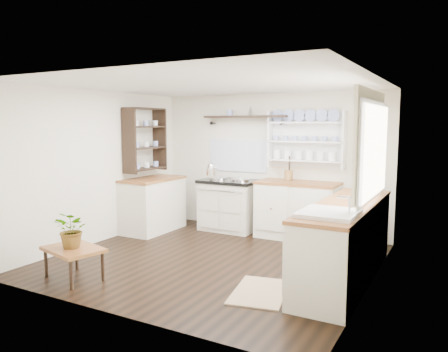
# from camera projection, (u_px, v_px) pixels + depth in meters

# --- Properties ---
(floor) EXTENTS (4.00, 3.80, 0.01)m
(floor) POSITION_uv_depth(u_px,v_px,m) (213.00, 260.00, 5.81)
(floor) COLOR black
(floor) RESTS_ON ground
(wall_back) EXTENTS (4.00, 0.02, 2.30)m
(wall_back) POSITION_uv_depth(u_px,v_px,m) (270.00, 163.00, 7.32)
(wall_back) COLOR silver
(wall_back) RESTS_ON ground
(wall_right) EXTENTS (0.02, 3.80, 2.30)m
(wall_right) POSITION_uv_depth(u_px,v_px,m) (373.00, 184.00, 4.71)
(wall_right) COLOR silver
(wall_right) RESTS_ON ground
(wall_left) EXTENTS (0.02, 3.80, 2.30)m
(wall_left) POSITION_uv_depth(u_px,v_px,m) (99.00, 167.00, 6.62)
(wall_left) COLOR silver
(wall_left) RESTS_ON ground
(ceiling) EXTENTS (4.00, 3.80, 0.01)m
(ceiling) POSITION_uv_depth(u_px,v_px,m) (213.00, 84.00, 5.53)
(ceiling) COLOR white
(ceiling) RESTS_ON wall_back
(window) EXTENTS (0.08, 1.55, 1.22)m
(window) POSITION_uv_depth(u_px,v_px,m) (372.00, 145.00, 4.82)
(window) COLOR white
(window) RESTS_ON wall_right
(aga_cooker) EXTENTS (0.96, 0.67, 0.89)m
(aga_cooker) POSITION_uv_depth(u_px,v_px,m) (229.00, 204.00, 7.41)
(aga_cooker) COLOR beige
(aga_cooker) RESTS_ON floor
(back_cabinets) EXTENTS (1.27, 0.63, 0.90)m
(back_cabinets) POSITION_uv_depth(u_px,v_px,m) (297.00, 210.00, 6.86)
(back_cabinets) COLOR beige
(back_cabinets) RESTS_ON floor
(right_cabinets) EXTENTS (0.62, 2.43, 0.90)m
(right_cabinets) POSITION_uv_depth(u_px,v_px,m) (345.00, 241.00, 5.03)
(right_cabinets) COLOR beige
(right_cabinets) RESTS_ON floor
(belfast_sink) EXTENTS (0.55, 0.60, 0.45)m
(belfast_sink) POSITION_uv_depth(u_px,v_px,m) (328.00, 225.00, 4.33)
(belfast_sink) COLOR white
(belfast_sink) RESTS_ON right_cabinets
(left_cabinets) EXTENTS (0.62, 1.13, 0.90)m
(left_cabinets) POSITION_uv_depth(u_px,v_px,m) (153.00, 204.00, 7.35)
(left_cabinets) COLOR beige
(left_cabinets) RESTS_ON floor
(plate_rack) EXTENTS (1.20, 0.22, 0.90)m
(plate_rack) POSITION_uv_depth(u_px,v_px,m) (307.00, 139.00, 6.93)
(plate_rack) COLOR white
(plate_rack) RESTS_ON wall_back
(high_shelf) EXTENTS (1.50, 0.29, 0.16)m
(high_shelf) POSITION_uv_depth(u_px,v_px,m) (246.00, 117.00, 7.32)
(high_shelf) COLOR black
(high_shelf) RESTS_ON wall_back
(left_shelving) EXTENTS (0.28, 0.80, 1.05)m
(left_shelving) POSITION_uv_depth(u_px,v_px,m) (145.00, 139.00, 7.28)
(left_shelving) COLOR black
(left_shelving) RESTS_ON wall_left
(kettle) EXTENTS (0.17, 0.17, 0.21)m
(kettle) POSITION_uv_depth(u_px,v_px,m) (211.00, 169.00, 7.37)
(kettle) COLOR silver
(kettle) RESTS_ON aga_cooker
(utensil_crock) EXTENTS (0.13, 0.13, 0.16)m
(utensil_crock) POSITION_uv_depth(u_px,v_px,m) (288.00, 175.00, 6.95)
(utensil_crock) COLOR brown
(utensil_crock) RESTS_ON back_cabinets
(center_table) EXTENTS (0.79, 0.64, 0.37)m
(center_table) POSITION_uv_depth(u_px,v_px,m) (73.00, 251.00, 5.06)
(center_table) COLOR brown
(center_table) RESTS_ON floor
(potted_plant) EXTENTS (0.40, 0.35, 0.43)m
(potted_plant) POSITION_uv_depth(u_px,v_px,m) (73.00, 229.00, 5.03)
(potted_plant) COLOR #3F7233
(potted_plant) RESTS_ON center_table
(floor_rug) EXTENTS (0.70, 0.94, 0.02)m
(floor_rug) POSITION_uv_depth(u_px,v_px,m) (260.00, 292.00, 4.68)
(floor_rug) COLOR #7A6347
(floor_rug) RESTS_ON floor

